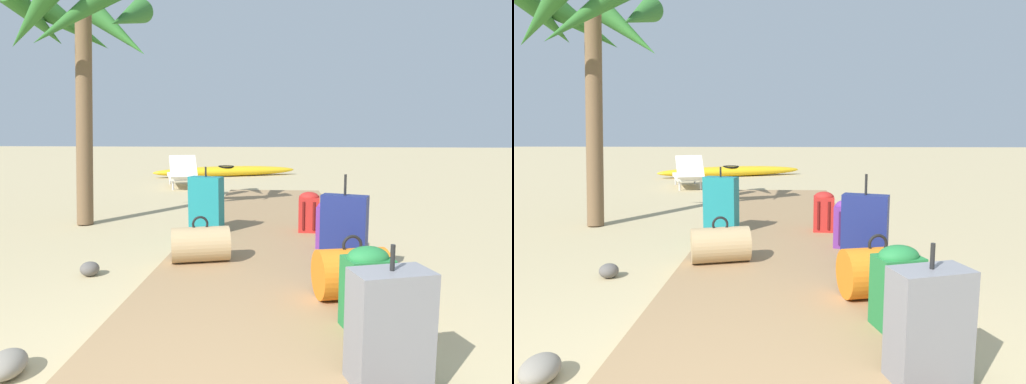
# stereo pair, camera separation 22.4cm
# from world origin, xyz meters

# --- Properties ---
(ground_plane) EXTENTS (60.00, 60.00, 0.00)m
(ground_plane) POSITION_xyz_m (0.00, 3.23, 0.00)
(ground_plane) COLOR tan
(boardwalk) EXTENTS (1.91, 8.08, 0.08)m
(boardwalk) POSITION_xyz_m (0.00, 4.04, 0.04)
(boardwalk) COLOR #9E7A51
(boardwalk) RESTS_ON ground
(suitcase_teal) EXTENTS (0.46, 0.28, 0.84)m
(suitcase_teal) POSITION_xyz_m (-0.75, 4.05, 0.44)
(suitcase_teal) COLOR #197A7F
(suitcase_teal) RESTS_ON boardwalk
(suitcase_grey) EXTENTS (0.46, 0.33, 0.74)m
(suitcase_grey) POSITION_xyz_m (0.83, 0.73, 0.38)
(suitcase_grey) COLOR slate
(suitcase_grey) RESTS_ON boardwalk
(duffel_bag_tan) EXTENTS (0.64, 0.48, 0.46)m
(duffel_bag_tan) POSITION_xyz_m (-0.57, 2.78, 0.26)
(duffel_bag_tan) COLOR tan
(duffel_bag_tan) RESTS_ON boardwalk
(backpack_red) EXTENTS (0.28, 0.27, 0.51)m
(backpack_red) POSITION_xyz_m (0.57, 4.19, 0.35)
(backpack_red) COLOR red
(backpack_red) RESTS_ON boardwalk
(backpack_purple) EXTENTS (0.33, 0.24, 0.54)m
(backpack_purple) POSITION_xyz_m (0.77, 3.38, 0.36)
(backpack_purple) COLOR #6B2D84
(backpack_purple) RESTS_ON boardwalk
(duffel_bag_orange) EXTENTS (0.62, 0.50, 0.50)m
(duffel_bag_orange) POSITION_xyz_m (0.80, 1.91, 0.28)
(duffel_bag_orange) COLOR orange
(duffel_bag_orange) RESTS_ON boardwalk
(suitcase_navy) EXTENTS (0.46, 0.30, 0.90)m
(suitcase_navy) POSITION_xyz_m (0.82, 2.63, 0.43)
(suitcase_navy) COLOR navy
(suitcase_navy) RESTS_ON boardwalk
(backpack_green) EXTENTS (0.35, 0.30, 0.56)m
(backpack_green) POSITION_xyz_m (0.82, 1.36, 0.37)
(backpack_green) COLOR #237538
(backpack_green) RESTS_ON boardwalk
(palm_tree_far_left) EXTENTS (1.94, 2.15, 3.43)m
(palm_tree_far_left) POSITION_xyz_m (-2.64, 4.84, 2.71)
(palm_tree_far_left) COLOR brown
(palm_tree_far_left) RESTS_ON ground
(lounge_chair) EXTENTS (1.06, 1.65, 0.79)m
(lounge_chair) POSITION_xyz_m (-2.25, 8.95, 0.33)
(lounge_chair) COLOR white
(lounge_chair) RESTS_ON ground
(kayak) EXTENTS (4.19, 1.94, 0.31)m
(kayak) POSITION_xyz_m (-1.55, 11.57, 0.15)
(kayak) COLOR gold
(kayak) RESTS_ON ground
(rock_left_far) EXTENTS (0.26, 0.32, 0.14)m
(rock_left_far) POSITION_xyz_m (-1.29, 0.76, 0.07)
(rock_left_far) COLOR gray
(rock_left_far) RESTS_ON ground
(rock_left_near) EXTENTS (0.25, 0.25, 0.14)m
(rock_left_near) POSITION_xyz_m (-1.59, 2.49, 0.07)
(rock_left_near) COLOR #5B5651
(rock_left_near) RESTS_ON ground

